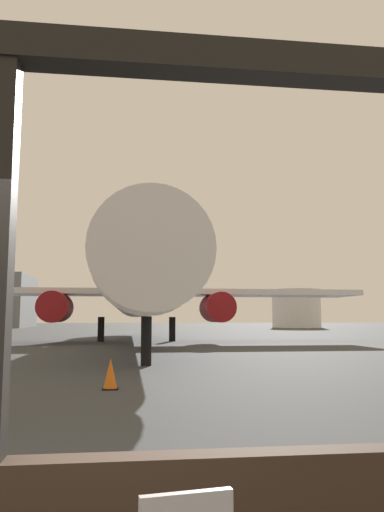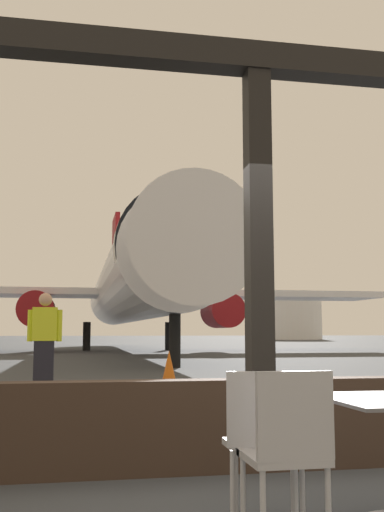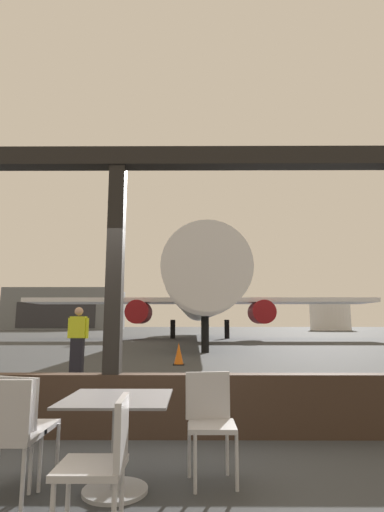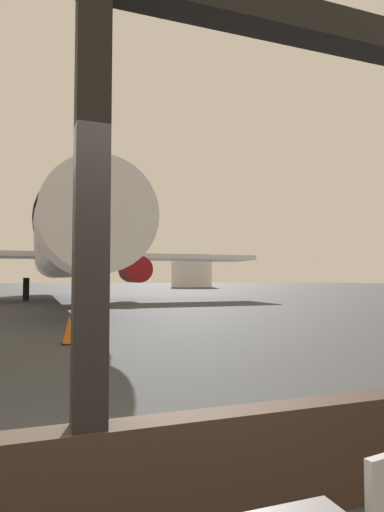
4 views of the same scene
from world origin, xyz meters
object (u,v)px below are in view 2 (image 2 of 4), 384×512
Objects in this scene: cafe_chair_aisle_left at (263,434)px; airplane at (133,287)px; ground_crew_worker at (44,344)px; fuel_storage_tank at (293,317)px; cafe_chair_window_left at (289,443)px; traffic_cone at (169,367)px.

cafe_chair_aisle_left is 29.95m from airplane.
ground_crew_worker is (-3.50, -22.76, -2.63)m from airplane.
cafe_chair_window_left is at bearing -110.18° from fuel_storage_tank.
cafe_chair_aisle_left reaches higher than traffic_cone.
cafe_chair_window_left is at bearing -77.68° from ground_crew_worker.
cafe_chair_window_left is 0.02× the size of airplane.
fuel_storage_tank is (28.15, 76.58, 2.51)m from cafe_chair_window_left.
cafe_chair_window_left is 0.12× the size of fuel_storage_tank.
ground_crew_worker is at bearing -98.74° from airplane.
cafe_chair_aisle_left is 1.26× the size of traffic_cone.
airplane reaches higher than cafe_chair_window_left.
airplane reaches higher than fuel_storage_tank.
traffic_cone is (0.93, 9.76, -0.20)m from cafe_chair_aisle_left.
fuel_storage_tank reaches higher than cafe_chair_aisle_left.
airplane is 52.12× the size of traffic_cone.
fuel_storage_tank is (27.25, 66.47, 2.71)m from traffic_cone.
ground_crew_worker is 3.79m from traffic_cone.
traffic_cone is 0.09× the size of fuel_storage_tank.
airplane reaches higher than ground_crew_worker.
cafe_chair_window_left is 1.30× the size of traffic_cone.
airplane is at bearing 87.14° from traffic_cone.
traffic_cone is 71.89m from fuel_storage_tank.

